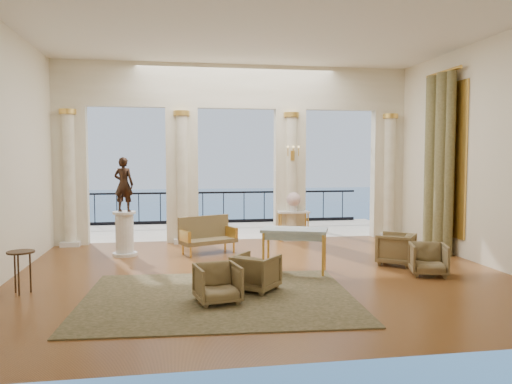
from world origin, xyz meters
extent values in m
plane|color=#4B2911|center=(0.00, 0.00, 0.00)|extent=(9.00, 9.00, 0.00)
plane|color=white|center=(0.00, -4.00, 2.25)|extent=(9.00, 0.00, 9.00)
plane|color=white|center=(4.50, 0.00, 2.25)|extent=(0.00, 8.00, 8.00)
plane|color=white|center=(0.00, 0.00, 4.50)|extent=(9.00, 9.00, 0.00)
cube|color=beige|center=(0.00, 3.85, 3.95)|extent=(9.00, 0.30, 1.10)
cube|color=beige|center=(-4.10, 3.85, 1.70)|extent=(0.80, 0.30, 3.40)
cylinder|color=beige|center=(-4.10, 3.67, 1.60)|extent=(0.28, 0.28, 3.20)
cylinder|color=#E6B34B|center=(-4.10, 3.67, 3.25)|extent=(0.40, 0.40, 0.12)
cube|color=silver|center=(-4.10, 3.67, 0.06)|extent=(0.45, 0.45, 0.12)
cube|color=beige|center=(-1.40, 3.85, 1.70)|extent=(0.80, 0.30, 3.40)
cylinder|color=beige|center=(-1.40, 3.67, 1.60)|extent=(0.28, 0.28, 3.20)
cylinder|color=#E6B34B|center=(-1.40, 3.67, 3.25)|extent=(0.40, 0.40, 0.12)
cube|color=silver|center=(-1.40, 3.67, 0.06)|extent=(0.45, 0.45, 0.12)
cube|color=beige|center=(1.40, 3.85, 1.70)|extent=(0.80, 0.30, 3.40)
cylinder|color=beige|center=(1.40, 3.67, 1.60)|extent=(0.28, 0.28, 3.20)
cylinder|color=#E6B34B|center=(1.40, 3.67, 3.25)|extent=(0.40, 0.40, 0.12)
cube|color=silver|center=(1.40, 3.67, 0.06)|extent=(0.45, 0.45, 0.12)
cube|color=beige|center=(4.10, 3.85, 1.70)|extent=(0.80, 0.30, 3.40)
cylinder|color=beige|center=(4.10, 3.67, 1.60)|extent=(0.28, 0.28, 3.20)
cylinder|color=#E6B34B|center=(4.10, 3.67, 3.25)|extent=(0.40, 0.40, 0.12)
cube|color=silver|center=(4.10, 3.67, 0.06)|extent=(0.45, 0.45, 0.12)
cube|color=#BBAD9C|center=(0.00, 5.80, -0.05)|extent=(10.00, 3.60, 0.10)
cube|color=black|center=(0.00, 7.40, 1.00)|extent=(9.00, 0.06, 0.06)
cube|color=black|center=(0.00, 7.40, 0.05)|extent=(9.00, 0.06, 0.10)
cylinder|color=black|center=(0.00, 7.40, 0.50)|extent=(0.03, 0.03, 1.00)
cylinder|color=black|center=(-4.10, 7.40, 0.50)|extent=(0.03, 0.03, 1.00)
cylinder|color=black|center=(4.10, 7.40, 0.50)|extent=(0.03, 0.03, 1.00)
cylinder|color=#4C3823|center=(2.00, 6.60, 2.10)|extent=(0.20, 0.20, 4.20)
plane|color=#1C517D|center=(0.00, 60.00, -6.00)|extent=(160.00, 160.00, 0.00)
cylinder|color=brown|center=(4.30, 1.05, 2.00)|extent=(0.26, 0.26, 4.00)
cylinder|color=brown|center=(4.26, 1.50, 2.00)|extent=(0.32, 0.32, 4.00)
cylinder|color=brown|center=(4.30, 1.95, 2.00)|extent=(0.26, 0.26, 4.00)
cylinder|color=#E6B34B|center=(4.35, 1.50, 4.05)|extent=(0.08, 1.40, 0.08)
cube|color=#E6B34B|center=(4.47, 1.50, 2.10)|extent=(0.04, 1.60, 3.40)
cube|color=#E6B34B|center=(1.40, 3.53, 2.20)|extent=(0.10, 0.04, 0.25)
cylinder|color=#E6B34B|center=(1.26, 3.45, 2.30)|extent=(0.02, 0.02, 0.22)
cylinder|color=#E6B34B|center=(1.40, 3.45, 2.30)|extent=(0.02, 0.02, 0.22)
cylinder|color=#E6B34B|center=(1.54, 3.45, 2.30)|extent=(0.02, 0.02, 0.22)
cube|color=#31361C|center=(-0.94, -1.42, 0.01)|extent=(4.30, 3.45, 0.02)
imported|color=#42321F|center=(-0.98, -1.67, 0.32)|extent=(0.72, 0.69, 0.64)
imported|color=#42321F|center=(2.99, -0.55, 0.32)|extent=(0.78, 0.76, 0.65)
imported|color=#42321F|center=(2.79, 0.40, 0.35)|extent=(0.92, 0.93, 0.70)
imported|color=#42321F|center=(-0.31, -1.09, 0.33)|extent=(0.87, 0.87, 0.66)
cube|color=#42321F|center=(-0.85, 2.18, 0.28)|extent=(1.35, 0.96, 0.09)
cube|color=#42321F|center=(-0.95, 2.40, 0.57)|extent=(1.18, 0.56, 0.51)
cube|color=#E6B34B|center=(-1.39, 1.95, 0.44)|extent=(0.27, 0.50, 0.24)
cube|color=#E6B34B|center=(-0.32, 2.41, 0.44)|extent=(0.27, 0.50, 0.24)
cylinder|color=#E6B34B|center=(-1.27, 1.78, 0.12)|extent=(0.05, 0.05, 0.23)
cylinder|color=#E6B34B|center=(-0.28, 2.20, 0.12)|extent=(0.05, 0.05, 0.23)
cylinder|color=#E6B34B|center=(-1.43, 2.15, 0.12)|extent=(0.05, 0.05, 0.23)
cylinder|color=#E6B34B|center=(-0.44, 2.57, 0.12)|extent=(0.05, 0.05, 0.23)
cube|color=#99B7C4|center=(0.62, 0.08, 0.80)|extent=(1.36, 1.04, 0.05)
cylinder|color=#E6B34B|center=(0.01, 0.01, 0.39)|extent=(0.05, 0.05, 0.77)
cylinder|color=#E6B34B|center=(1.04, -0.37, 0.39)|extent=(0.05, 0.05, 0.77)
cylinder|color=#E6B34B|center=(0.20, 0.52, 0.39)|extent=(0.05, 0.05, 0.77)
cylinder|color=#E6B34B|center=(1.23, 0.14, 0.39)|extent=(0.05, 0.05, 0.77)
cylinder|color=silver|center=(-2.68, 2.21, 0.04)|extent=(0.53, 0.53, 0.07)
cylinder|color=silver|center=(-2.68, 2.21, 0.49)|extent=(0.39, 0.39, 0.85)
cylinder|color=silver|center=(-2.68, 2.21, 0.95)|extent=(0.50, 0.50, 0.05)
imported|color=black|center=(-2.68, 2.21, 1.57)|extent=(0.50, 0.40, 1.19)
cube|color=silver|center=(1.44, 3.55, 0.74)|extent=(0.81, 0.33, 0.04)
cylinder|color=#E6B34B|center=(1.08, 3.45, 0.36)|extent=(0.04, 0.04, 0.72)
cylinder|color=#E6B34B|center=(1.80, 3.43, 0.36)|extent=(0.04, 0.04, 0.72)
cylinder|color=#E6B34B|center=(1.08, 3.67, 0.36)|extent=(0.04, 0.04, 0.72)
cylinder|color=#E6B34B|center=(1.80, 3.65, 0.36)|extent=(0.04, 0.04, 0.72)
cylinder|color=silver|center=(1.44, 3.55, 0.88)|extent=(0.19, 0.19, 0.23)
sphere|color=#C89091|center=(1.44, 3.55, 1.07)|extent=(0.37, 0.37, 0.37)
cylinder|color=black|center=(-4.00, -0.67, 0.67)|extent=(0.42, 0.42, 0.03)
cylinder|color=black|center=(-3.88, -0.61, 0.33)|extent=(0.03, 0.03, 0.65)
cylinder|color=black|center=(-4.11, -0.60, 0.33)|extent=(0.03, 0.03, 0.65)
cylinder|color=black|center=(-4.00, -0.80, 0.33)|extent=(0.03, 0.03, 0.65)
camera|label=1|loc=(-1.59, -8.94, 2.16)|focal=35.00mm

